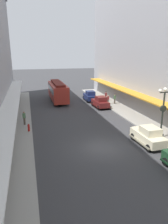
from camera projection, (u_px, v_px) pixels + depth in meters
name	position (u px, v px, depth m)	size (l,w,h in m)	color
ground_plane	(101.00, 148.00, 18.98)	(200.00, 200.00, 0.00)	#38383A
sidewalk_left	(16.00, 158.00, 17.06)	(3.00, 60.00, 0.15)	#99968E
parked_car_0	(148.00, 135.00, 19.46)	(2.22, 4.29, 1.84)	beige
parked_car_2	(90.00, 96.00, 37.48)	(2.28, 4.31, 1.84)	#19234C
parked_car_3	(100.00, 102.00, 32.76)	(2.26, 4.30, 1.84)	#591919
streetcar	(58.00, 91.00, 37.19)	(2.58, 9.62, 3.46)	#A52D23
lamp_post_with_clock	(163.00, 111.00, 20.04)	(1.42, 0.44, 5.16)	black
fire_hydrant	(29.00, 128.00, 22.60)	(0.24, 0.24, 0.82)	#B21E19
pedestrian_0	(24.00, 118.00, 24.48)	(0.36, 0.24, 1.64)	#4C4238
pedestrian_1	(15.00, 105.00, 30.39)	(0.36, 0.24, 1.64)	#4C4238
pedestrian_2	(106.00, 96.00, 36.95)	(0.36, 0.28, 1.67)	slate
pedestrian_3	(115.00, 99.00, 34.70)	(0.36, 0.28, 1.67)	#4C4238
pedestrian_4	(108.00, 100.00, 34.17)	(0.36, 0.24, 1.64)	#4C4238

